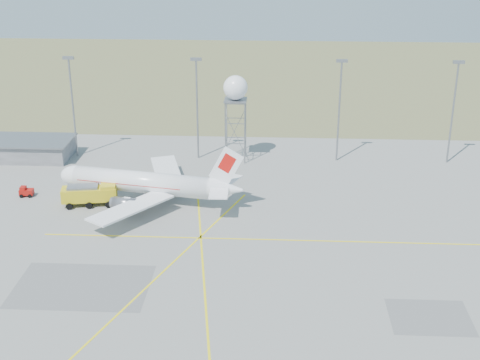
# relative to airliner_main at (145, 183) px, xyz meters

# --- Properties ---
(grass_strip) EXTENTS (400.00, 120.00, 0.03)m
(grass_strip) POSITION_rel_airliner_main_xyz_m (16.58, 96.61, -3.45)
(grass_strip) COLOR olive
(grass_strip) RESTS_ON ground
(building_grey) EXTENTS (19.00, 10.00, 3.90)m
(building_grey) POSITION_rel_airliner_main_xyz_m (-28.42, 20.61, -1.49)
(building_grey) COLOR gray
(building_grey) RESTS_ON ground
(mast_a) EXTENTS (2.20, 0.50, 20.50)m
(mast_a) POSITION_rel_airliner_main_xyz_m (-18.42, 22.61, 8.61)
(mast_a) COLOR gray
(mast_a) RESTS_ON ground
(mast_b) EXTENTS (2.20, 0.50, 20.50)m
(mast_b) POSITION_rel_airliner_main_xyz_m (6.58, 22.61, 8.61)
(mast_b) COLOR gray
(mast_b) RESTS_ON ground
(mast_c) EXTENTS (2.20, 0.50, 20.50)m
(mast_c) POSITION_rel_airliner_main_xyz_m (34.58, 22.61, 8.61)
(mast_c) COLOR gray
(mast_c) RESTS_ON ground
(mast_d) EXTENTS (2.20, 0.50, 20.50)m
(mast_d) POSITION_rel_airliner_main_xyz_m (56.58, 22.61, 8.61)
(mast_d) COLOR gray
(mast_d) RESTS_ON ground
(airliner_main) EXTENTS (33.07, 31.71, 11.29)m
(airliner_main) POSITION_rel_airliner_main_xyz_m (0.00, 0.00, 0.00)
(airliner_main) COLOR white
(airliner_main) RESTS_ON ground
(radar_tower) EXTENTS (4.78, 4.78, 17.31)m
(radar_tower) POSITION_rel_airliner_main_xyz_m (14.26, 21.76, 6.25)
(radar_tower) COLOR gray
(radar_tower) RESTS_ON ground
(fire_truck) EXTENTS (9.57, 4.92, 3.68)m
(fire_truck) POSITION_rel_airliner_main_xyz_m (-9.05, -1.81, -1.70)
(fire_truck) COLOR gold
(fire_truck) RESTS_ON ground
(baggage_tug) EXTENTS (2.41, 1.98, 1.80)m
(baggage_tug) POSITION_rel_airliner_main_xyz_m (-21.50, 1.26, -2.78)
(baggage_tug) COLOR #A4100B
(baggage_tug) RESTS_ON ground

